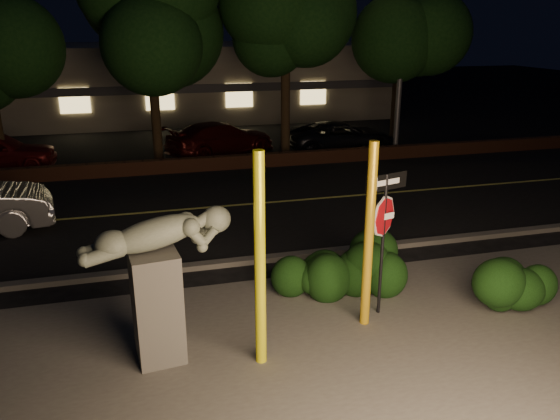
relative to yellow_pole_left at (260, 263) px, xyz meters
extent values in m
plane|color=black|center=(1.64, 10.83, -1.71)|extent=(90.00, 90.00, 0.00)
cube|color=#4C4944|center=(1.64, -0.17, -1.70)|extent=(14.00, 6.00, 0.02)
cube|color=black|center=(1.64, 7.83, -1.70)|extent=(80.00, 8.00, 0.01)
cube|color=#C2BF4D|center=(1.64, 7.83, -1.69)|extent=(80.00, 0.12, 0.00)
cube|color=#4C4944|center=(1.64, 3.73, -1.65)|extent=(80.00, 0.25, 0.12)
cube|color=#4C2718|center=(1.64, 12.13, -1.46)|extent=(40.00, 0.35, 0.50)
cube|color=black|center=(1.64, 17.83, -1.70)|extent=(40.00, 12.00, 0.01)
cube|color=#685E53|center=(1.64, 25.83, 0.29)|extent=(22.00, 10.00, 4.00)
cube|color=#333338|center=(1.64, 20.73, 0.29)|extent=(22.00, 0.20, 0.40)
cube|color=#FFD87F|center=(-4.36, 20.78, -0.11)|extent=(1.40, 0.08, 1.20)
cube|color=#FFD87F|center=(-0.36, 20.78, -0.11)|extent=(1.40, 0.08, 1.20)
cube|color=#FFD87F|center=(3.64, 20.78, -0.11)|extent=(1.40, 0.08, 1.20)
cube|color=#FFD87F|center=(7.64, 20.78, -0.11)|extent=(1.40, 0.08, 1.20)
cylinder|color=black|center=(-0.86, 14.03, 0.42)|extent=(0.36, 0.36, 4.25)
cylinder|color=black|center=(4.14, 13.63, 0.29)|extent=(0.36, 0.36, 4.00)
ellipsoid|color=black|center=(4.14, 13.63, 3.97)|extent=(4.80, 4.80, 4.32)
cylinder|color=black|center=(9.14, 14.13, 0.24)|extent=(0.36, 0.36, 3.90)
ellipsoid|color=black|center=(9.14, 14.13, 3.73)|extent=(4.40, 4.40, 3.96)
cylinder|color=#FFF816|center=(0.00, 0.00, 0.00)|extent=(0.17, 0.17, 3.41)
cylinder|color=gold|center=(2.04, 0.66, -0.05)|extent=(0.17, 0.17, 3.30)
cylinder|color=black|center=(2.43, 0.94, -0.38)|extent=(0.06, 0.06, 2.66)
cube|color=white|center=(2.43, 0.94, 0.19)|extent=(0.39, 0.14, 0.11)
cube|color=black|center=(2.43, 0.94, 0.81)|extent=(0.87, 0.27, 0.28)
cube|color=white|center=(2.43, 0.94, 0.81)|extent=(0.55, 0.18, 0.11)
cube|color=#4C4944|center=(-1.52, 0.50, -0.79)|extent=(0.79, 0.79, 1.82)
sphere|color=slate|center=(-0.54, 0.63, 0.52)|extent=(0.43, 0.43, 0.43)
ellipsoid|color=black|center=(1.46, 2.01, -1.14)|extent=(2.38, 1.72, 1.13)
ellipsoid|color=black|center=(2.82, 1.87, -1.09)|extent=(2.09, 1.51, 1.23)
ellipsoid|color=black|center=(4.95, 0.48, -1.16)|extent=(1.79, 1.40, 1.09)
cylinder|color=#545459|center=(8.51, 12.66, 3.70)|extent=(0.22, 0.22, 10.80)
imported|color=#390A09|center=(1.67, 14.54, -1.04)|extent=(4.96, 3.53, 1.33)
imported|color=black|center=(6.62, 13.89, -1.09)|extent=(4.53, 2.24, 1.24)
camera|label=1|loc=(-1.60, -7.22, 3.35)|focal=35.00mm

